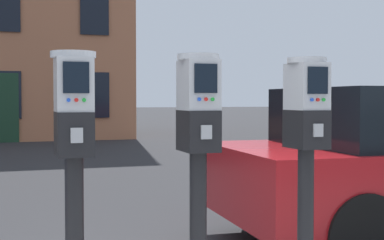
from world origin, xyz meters
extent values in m
cube|color=black|center=(-0.51, -0.27, 1.16)|extent=(0.17, 0.24, 0.21)
cube|color=#A5A8AD|center=(-0.51, -0.40, 1.16)|extent=(0.06, 0.01, 0.07)
cube|color=#B7BABF|center=(-0.51, -0.27, 1.39)|extent=(0.17, 0.23, 0.26)
cube|color=black|center=(-0.51, -0.39, 1.42)|extent=(0.12, 0.01, 0.14)
cylinder|color=blue|center=(-0.55, -0.39, 1.32)|extent=(0.02, 0.01, 0.02)
cylinder|color=red|center=(-0.51, -0.39, 1.32)|extent=(0.02, 0.01, 0.02)
cylinder|color=green|center=(-0.48, -0.39, 1.32)|extent=(0.02, 0.01, 0.02)
cylinder|color=#B7BABF|center=(-0.51, -0.27, 1.53)|extent=(0.22, 0.22, 0.03)
cylinder|color=black|center=(0.12, -0.27, 0.60)|extent=(0.09, 0.09, 0.91)
cube|color=black|center=(0.12, -0.27, 1.16)|extent=(0.17, 0.24, 0.21)
cube|color=#A5A8AD|center=(0.12, -0.40, 1.16)|extent=(0.06, 0.01, 0.07)
cube|color=#B7BABF|center=(0.12, -0.27, 1.39)|extent=(0.17, 0.23, 0.26)
cube|color=black|center=(0.12, -0.39, 1.42)|extent=(0.12, 0.01, 0.14)
cylinder|color=blue|center=(0.09, -0.39, 1.32)|extent=(0.02, 0.01, 0.02)
cylinder|color=red|center=(0.12, -0.39, 1.32)|extent=(0.02, 0.01, 0.02)
cylinder|color=green|center=(0.16, -0.39, 1.32)|extent=(0.02, 0.01, 0.02)
cylinder|color=#B7BABF|center=(0.12, -0.27, 1.54)|extent=(0.22, 0.22, 0.03)
cylinder|color=black|center=(0.76, -0.27, 0.60)|extent=(0.09, 0.09, 0.91)
cube|color=black|center=(0.76, -0.27, 1.16)|extent=(0.17, 0.24, 0.21)
cube|color=#A5A8AD|center=(0.75, -0.40, 1.16)|extent=(0.06, 0.01, 0.07)
cube|color=#B7BABF|center=(0.76, -0.27, 1.39)|extent=(0.17, 0.23, 0.26)
cube|color=black|center=(0.75, -0.39, 1.42)|extent=(0.12, 0.01, 0.14)
cylinder|color=blue|center=(0.72, -0.39, 1.32)|extent=(0.02, 0.01, 0.02)
cylinder|color=red|center=(0.75, -0.39, 1.32)|extent=(0.02, 0.01, 0.02)
cylinder|color=green|center=(0.79, -0.39, 1.32)|extent=(0.02, 0.01, 0.02)
cylinder|color=#B7BABF|center=(0.76, -0.27, 1.53)|extent=(0.22, 0.22, 0.03)
cylinder|color=black|center=(1.73, 2.12, 0.32)|extent=(0.65, 0.25, 0.64)
cylinder|color=black|center=(1.66, 0.48, 0.32)|extent=(0.65, 0.25, 0.64)
cube|color=black|center=(-0.79, 14.70, 1.44)|extent=(0.90, 0.06, 1.44)
cube|color=black|center=(1.90, 14.70, 1.44)|extent=(0.90, 0.06, 1.44)
cube|color=black|center=(-0.79, 14.70, 4.06)|extent=(0.90, 0.06, 1.44)
cube|color=black|center=(1.90, 14.70, 4.06)|extent=(0.90, 0.06, 1.44)
cube|color=#193823|center=(-0.92, 14.70, 1.05)|extent=(1.00, 0.07, 2.10)
camera|label=1|loc=(-0.82, -2.98, 1.32)|focal=51.99mm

